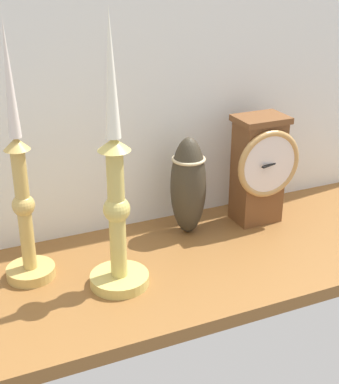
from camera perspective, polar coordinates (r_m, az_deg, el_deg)
name	(u,v)px	position (r cm, az deg, el deg)	size (l,w,h in cm)	color
ground_plane	(217,258)	(107.29, 4.74, -6.58)	(100.00, 36.00, 2.40)	brown
back_wall	(176,58)	(110.94, 0.66, 13.21)	(120.00, 2.00, 65.00)	white
mantel_clock	(260,168)	(114.71, 8.97, 2.37)	(13.61, 8.76, 21.99)	brown
candlestick_tall_left	(117,206)	(90.75, -5.30, -1.41)	(9.88, 9.88, 44.88)	tan
candlestick_tall_center	(23,203)	(95.70, -14.37, -1.03)	(8.28, 8.28, 43.32)	tan
tall_ceramic_vase	(188,185)	(109.50, 1.88, 0.68)	(6.89, 6.89, 19.56)	#393225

